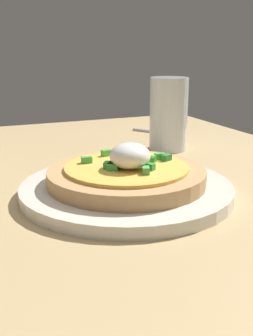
{
  "coord_description": "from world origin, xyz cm",
  "views": [
    {
      "loc": [
        -44.25,
        12.39,
        21.45
      ],
      "look_at": [
        1.76,
        -7.05,
        6.85
      ],
      "focal_mm": 45.97,
      "sensor_mm": 36.0,
      "label": 1
    }
  ],
  "objects_px": {
    "plate": "(127,189)",
    "cup_near": "(168,116)",
    "fork": "(160,133)",
    "pizza": "(127,174)"
  },
  "relations": [
    {
      "from": "pizza",
      "to": "cup_near",
      "type": "relative_size",
      "value": 1.54
    },
    {
      "from": "plate",
      "to": "fork",
      "type": "distance_m",
      "value": 0.38
    },
    {
      "from": "cup_near",
      "to": "fork",
      "type": "relative_size",
      "value": 1.32
    },
    {
      "from": "fork",
      "to": "pizza",
      "type": "bearing_deg",
      "value": -67.72
    },
    {
      "from": "plate",
      "to": "cup_near",
      "type": "relative_size",
      "value": 2.08
    },
    {
      "from": "pizza",
      "to": "cup_near",
      "type": "xyz_separation_m",
      "value": [
        0.19,
        -0.16,
        0.03
      ]
    },
    {
      "from": "cup_near",
      "to": "plate",
      "type": "bearing_deg",
      "value": 140.09
    },
    {
      "from": "plate",
      "to": "fork",
      "type": "xyz_separation_m",
      "value": [
        0.32,
        -0.21,
        -0.0
      ]
    },
    {
      "from": "plate",
      "to": "fork",
      "type": "height_order",
      "value": "plate"
    },
    {
      "from": "plate",
      "to": "cup_near",
      "type": "height_order",
      "value": "cup_near"
    }
  ]
}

